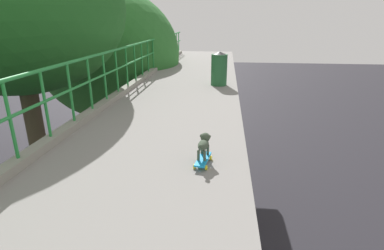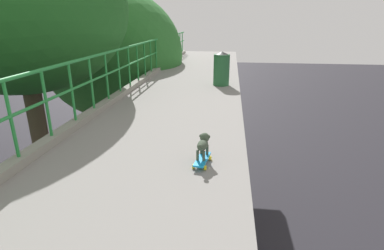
{
  "view_description": "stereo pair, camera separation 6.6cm",
  "coord_description": "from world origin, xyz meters",
  "px_view_note": "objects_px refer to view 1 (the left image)",
  "views": [
    {
      "loc": [
        2.37,
        -0.58,
        8.05
      ],
      "look_at": [
        1.9,
        3.65,
        6.54
      ],
      "focal_mm": 28.05,
      "sensor_mm": 36.0,
      "label": 1
    },
    {
      "loc": [
        2.43,
        -0.57,
        8.05
      ],
      "look_at": [
        1.9,
        3.65,
        6.54
      ],
      "focal_mm": 28.05,
      "sensor_mm": 36.0,
      "label": 2
    }
  ],
  "objects_px": {
    "car_yellow_cab_fifth": "(79,186)",
    "litter_bin": "(219,68)",
    "city_bus": "(125,83)",
    "toy_skateboard": "(203,160)",
    "car_red_taxi_sixth": "(48,154)",
    "small_dog": "(204,143)"
  },
  "relations": [
    {
      "from": "car_yellow_cab_fifth",
      "to": "car_red_taxi_sixth",
      "type": "relative_size",
      "value": 1.1
    },
    {
      "from": "car_red_taxi_sixth",
      "to": "small_dog",
      "type": "distance_m",
      "value": 16.07
    },
    {
      "from": "car_red_taxi_sixth",
      "to": "city_bus",
      "type": "bearing_deg",
      "value": 90.97
    },
    {
      "from": "city_bus",
      "to": "toy_skateboard",
      "type": "height_order",
      "value": "toy_skateboard"
    },
    {
      "from": "city_bus",
      "to": "small_dog",
      "type": "relative_size",
      "value": 30.94
    },
    {
      "from": "car_yellow_cab_fifth",
      "to": "car_red_taxi_sixth",
      "type": "xyz_separation_m",
      "value": [
        -3.5,
        3.23,
        -0.02
      ]
    },
    {
      "from": "small_dog",
      "to": "toy_skateboard",
      "type": "bearing_deg",
      "value": -94.02
    },
    {
      "from": "car_yellow_cab_fifth",
      "to": "litter_bin",
      "type": "distance_m",
      "value": 9.34
    },
    {
      "from": "car_red_taxi_sixth",
      "to": "toy_skateboard",
      "type": "distance_m",
      "value": 16.04
    },
    {
      "from": "toy_skateboard",
      "to": "small_dog",
      "type": "relative_size",
      "value": 1.25
    },
    {
      "from": "city_bus",
      "to": "small_dog",
      "type": "distance_m",
      "value": 28.59
    },
    {
      "from": "city_bus",
      "to": "litter_bin",
      "type": "relative_size",
      "value": 12.12
    },
    {
      "from": "car_red_taxi_sixth",
      "to": "city_bus",
      "type": "xyz_separation_m",
      "value": [
        -0.26,
        15.09,
        1.17
      ]
    },
    {
      "from": "car_yellow_cab_fifth",
      "to": "litter_bin",
      "type": "relative_size",
      "value": 4.38
    },
    {
      "from": "car_yellow_cab_fifth",
      "to": "small_dog",
      "type": "relative_size",
      "value": 11.17
    },
    {
      "from": "car_yellow_cab_fifth",
      "to": "city_bus",
      "type": "distance_m",
      "value": 18.73
    },
    {
      "from": "car_yellow_cab_fifth",
      "to": "small_dog",
      "type": "xyz_separation_m",
      "value": [
        6.38,
        -8.0,
        5.85
      ]
    },
    {
      "from": "car_yellow_cab_fifth",
      "to": "car_red_taxi_sixth",
      "type": "distance_m",
      "value": 4.76
    },
    {
      "from": "car_yellow_cab_fifth",
      "to": "car_red_taxi_sixth",
      "type": "height_order",
      "value": "car_red_taxi_sixth"
    },
    {
      "from": "car_yellow_cab_fifth",
      "to": "small_dog",
      "type": "distance_m",
      "value": 11.79
    },
    {
      "from": "toy_skateboard",
      "to": "litter_bin",
      "type": "distance_m",
      "value": 5.11
    },
    {
      "from": "toy_skateboard",
      "to": "litter_bin",
      "type": "relative_size",
      "value": 0.49
    }
  ]
}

